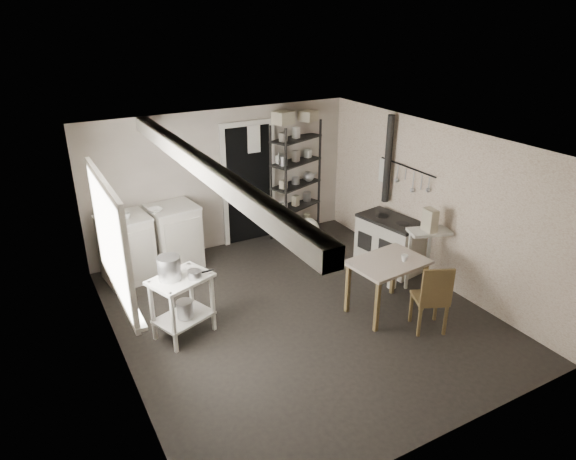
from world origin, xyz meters
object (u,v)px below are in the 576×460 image
base_cabinets (152,245)px  flour_sack (308,233)px  chair (430,295)px  prep_table (183,307)px  shelf_rack (296,183)px  stove (390,240)px  stockpot (169,268)px  work_table (386,286)px

base_cabinets → flour_sack: size_ratio=2.96×
base_cabinets → chair: base_cabinets is taller
base_cabinets → chair: bearing=-57.1°
flour_sack → prep_table: bearing=-151.1°
shelf_rack → stove: size_ratio=1.99×
prep_table → chair: chair is taller
stove → stockpot: bearing=173.4°
stockpot → chair: size_ratio=0.32×
chair → flour_sack: (-0.07, 2.82, -0.24)m
stove → flour_sack: stove is taller
chair → stockpot: bearing=177.7°
prep_table → stockpot: stockpot is taller
stove → chair: chair is taller
shelf_rack → work_table: (-0.22, -2.80, -0.57)m
shelf_rack → chair: bearing=-110.7°
stove → work_table: 1.34m
base_cabinets → shelf_rack: size_ratio=0.76×
prep_table → stove: (3.40, 0.23, 0.04)m
chair → flour_sack: bearing=115.1°
work_table → chair: bearing=-69.5°
prep_table → stockpot: size_ratio=2.72×
work_table → flour_sack: bearing=86.3°
stockpot → stove: 3.55m
work_table → flour_sack: work_table is taller
base_cabinets → chair: (2.61, -3.17, 0.03)m
work_table → chair: 0.63m
base_cabinets → flour_sack: 2.57m
chair → flour_sack: size_ratio=1.83×
base_cabinets → stove: 3.64m
stockpot → flour_sack: stockpot is taller
stove → chair: bearing=-122.7°
prep_table → shelf_rack: (2.74, 2.03, 0.55)m
stockpot → stove: stockpot is taller
stove → work_table: stove is taller
stockpot → base_cabinets: stockpot is taller
chair → shelf_rack: bearing=113.5°
work_table → stockpot: bearing=163.0°
chair → stove: bearing=90.8°
stockpot → chair: bearing=-25.9°
prep_table → chair: 3.05m
shelf_rack → base_cabinets: bearing=163.9°
stove → prep_table: bearing=174.0°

